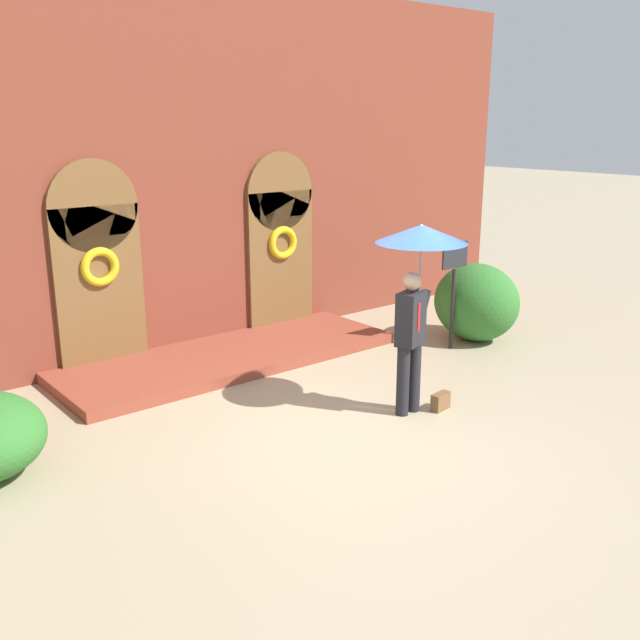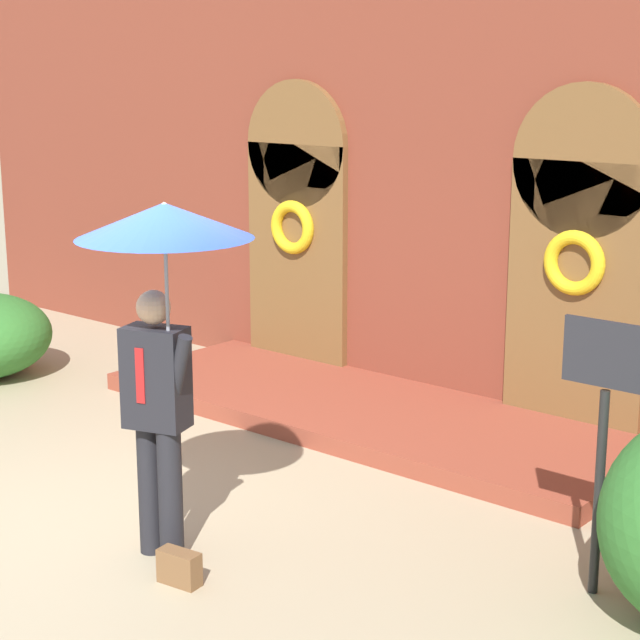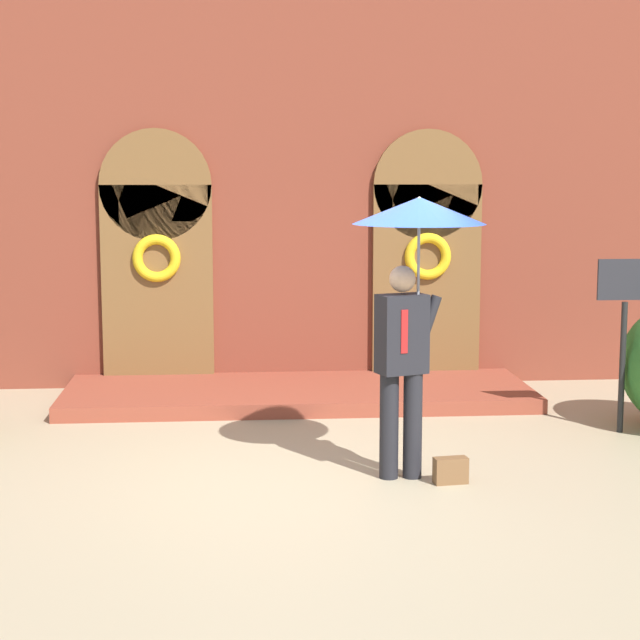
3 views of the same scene
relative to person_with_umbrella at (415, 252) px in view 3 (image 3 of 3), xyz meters
The scene contains 5 objects.
ground_plane 2.07m from the person_with_umbrella, behind, with size 80.00×80.00×0.00m, color tan.
building_facade 4.31m from the person_with_umbrella, 100.63° to the left, with size 14.00×2.30×5.60m.
person_with_umbrella is the anchor object (origin of this frame).
handbag 1.84m from the person_with_umbrella, 34.50° to the right, with size 0.28×0.12×0.22m, color brown.
sign_post 2.80m from the person_with_umbrella, 30.86° to the left, with size 0.56×0.06×1.72m.
Camera 3 is at (-0.69, -8.69, 2.60)m, focal length 60.00 mm.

